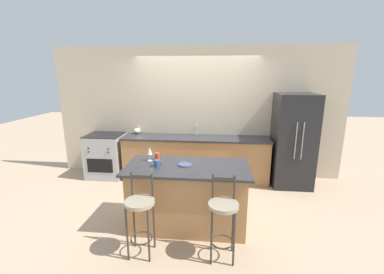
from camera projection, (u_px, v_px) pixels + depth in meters
ground_plane at (194, 185)px, 5.09m from camera, size 18.00×18.00×0.00m
wall_back at (197, 113)px, 5.40m from camera, size 6.00×0.07×2.70m
back_counter at (195, 158)px, 5.32m from camera, size 2.98×0.64×0.90m
sink_faucet at (196, 128)px, 5.36m from camera, size 0.02×0.13×0.22m
kitchen_island at (188, 196)px, 3.65m from camera, size 1.72×0.84×0.92m
refrigerator at (293, 140)px, 4.95m from camera, size 0.73×0.75×1.80m
oven_range at (106, 155)px, 5.47m from camera, size 0.73×0.66×0.92m
bar_stool_near at (140, 211)px, 3.04m from camera, size 0.35×0.35×1.02m
bar_stool_far at (223, 214)px, 2.97m from camera, size 0.35×0.35×1.02m
dinner_plate at (185, 164)px, 3.59m from camera, size 0.21×0.21×0.02m
wine_glass at (150, 151)px, 3.73m from camera, size 0.07×0.07×0.20m
coffee_mug at (157, 163)px, 3.52m from camera, size 0.11×0.08×0.09m
tumbler_cup at (157, 157)px, 3.76m from camera, size 0.07×0.07×0.11m
pumpkin_decoration at (137, 131)px, 5.50m from camera, size 0.15×0.15×0.14m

